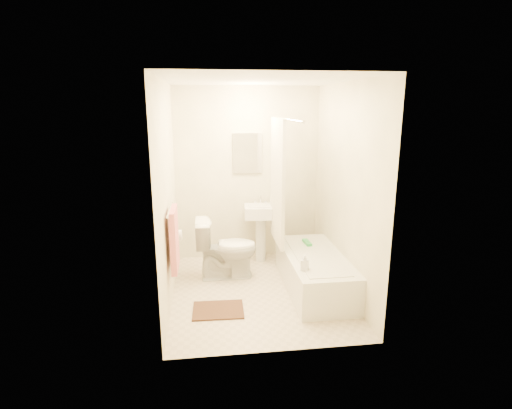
{
  "coord_description": "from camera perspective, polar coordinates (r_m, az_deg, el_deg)",
  "views": [
    {
      "loc": [
        -0.58,
        -4.3,
        2.14
      ],
      "look_at": [
        0.0,
        0.25,
        1.0
      ],
      "focal_mm": 28.0,
      "sensor_mm": 36.0,
      "label": 1
    }
  ],
  "objects": [
    {
      "name": "floor",
      "position": [
        4.84,
        0.39,
        -12.29
      ],
      "size": [
        2.4,
        2.4,
        0.0
      ],
      "primitive_type": "plane",
      "color": "beige",
      "rests_on": "ground"
    },
    {
      "name": "towel",
      "position": [
        4.29,
        -11.59,
        -4.85
      ],
      "size": [
        0.06,
        0.45,
        0.66
      ],
      "primitive_type": "cube",
      "color": "#CC7266",
      "rests_on": "towel_bar"
    },
    {
      "name": "wall_left",
      "position": [
        4.42,
        -12.54,
        1.34
      ],
      "size": [
        0.02,
        2.4,
        2.4
      ],
      "primitive_type": "cube",
      "color": "beige",
      "rests_on": "ground"
    },
    {
      "name": "toilet",
      "position": [
        5.1,
        -4.25,
        -6.3
      ],
      "size": [
        0.77,
        0.43,
        0.76
      ],
      "primitive_type": "imported",
      "rotation": [
        0.0,
        0.0,
        1.57
      ],
      "color": "silver",
      "rests_on": "floor"
    },
    {
      "name": "sink",
      "position": [
        5.57,
        0.69,
        -3.81
      ],
      "size": [
        0.48,
        0.4,
        0.88
      ],
      "primitive_type": null,
      "rotation": [
        0.0,
        0.0,
        -0.08
      ],
      "color": "silver",
      "rests_on": "floor"
    },
    {
      "name": "toilet_paper",
      "position": [
        4.66,
        -11.23,
        -4.32
      ],
      "size": [
        0.11,
        0.12,
        0.12
      ],
      "primitive_type": "cylinder",
      "rotation": [
        0.0,
        1.57,
        0.0
      ],
      "color": "white",
      "rests_on": "wall_left"
    },
    {
      "name": "ceiling",
      "position": [
        4.35,
        0.44,
        17.38
      ],
      "size": [
        2.4,
        2.4,
        0.0
      ],
      "primitive_type": "plane",
      "color": "white",
      "rests_on": "ground"
    },
    {
      "name": "scrub_brush",
      "position": [
        5.13,
        7.3,
        -5.45
      ],
      "size": [
        0.08,
        0.22,
        0.04
      ],
      "primitive_type": "cube",
      "rotation": [
        0.0,
        0.0,
        0.06
      ],
      "color": "green",
      "rests_on": "bathtub"
    },
    {
      "name": "shower_curtain",
      "position": [
        4.97,
        3.07,
        3.26
      ],
      "size": [
        0.04,
        0.8,
        1.55
      ],
      "primitive_type": "cube",
      "color": "silver",
      "rests_on": "curtain_rod"
    },
    {
      "name": "wall_back",
      "position": [
        5.61,
        -1.24,
        4.31
      ],
      "size": [
        2.0,
        0.02,
        2.4
      ],
      "primitive_type": "cube",
      "color": "beige",
      "rests_on": "ground"
    },
    {
      "name": "mirror",
      "position": [
        5.55,
        -1.23,
        7.34
      ],
      "size": [
        0.4,
        0.03,
        0.55
      ],
      "primitive_type": "cube",
      "color": "white",
      "rests_on": "wall_back"
    },
    {
      "name": "bathtub",
      "position": [
        4.88,
        8.31,
        -9.47
      ],
      "size": [
        0.66,
        1.51,
        0.43
      ],
      "primitive_type": null,
      "color": "silver",
      "rests_on": "floor"
    },
    {
      "name": "towel_bar",
      "position": [
        4.2,
        -12.21,
        -0.72
      ],
      "size": [
        0.02,
        0.6,
        0.02
      ],
      "primitive_type": "cylinder",
      "rotation": [
        1.57,
        0.0,
        0.0
      ],
      "color": "silver",
      "rests_on": "wall_left"
    },
    {
      "name": "soap_bottle",
      "position": [
        4.34,
        6.96,
        -8.22
      ],
      "size": [
        0.1,
        0.1,
        0.17
      ],
      "primitive_type": "imported",
      "rotation": [
        0.0,
        0.0,
        -0.36
      ],
      "color": "silver",
      "rests_on": "bathtub"
    },
    {
      "name": "curtain_rod",
      "position": [
        4.49,
        4.14,
        12.13
      ],
      "size": [
        0.03,
        1.7,
        0.03
      ],
      "primitive_type": "cylinder",
      "rotation": [
        1.57,
        0.0,
        0.0
      ],
      "color": "silver",
      "rests_on": "wall_back"
    },
    {
      "name": "wall_right",
      "position": [
        4.68,
        12.64,
        2.02
      ],
      "size": [
        0.02,
        2.4,
        2.4
      ],
      "primitive_type": "cube",
      "color": "beige",
      "rests_on": "ground"
    },
    {
      "name": "bath_mat",
      "position": [
        4.45,
        -5.42,
        -14.77
      ],
      "size": [
        0.55,
        0.42,
        0.02
      ],
      "primitive_type": "cube",
      "rotation": [
        0.0,
        0.0,
        -0.03
      ],
      "color": "#4F281C",
      "rests_on": "floor"
    }
  ]
}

